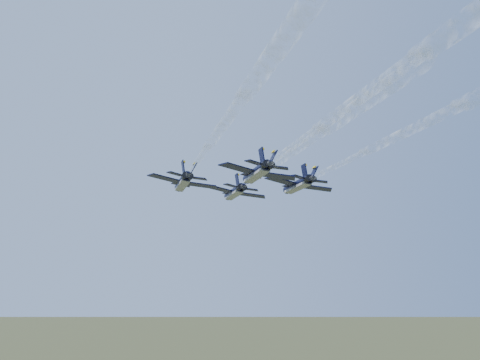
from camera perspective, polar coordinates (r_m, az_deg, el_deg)
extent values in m
cylinder|color=black|center=(110.25, -0.61, -1.30)|extent=(1.97, 13.22, 1.94)
cone|color=black|center=(117.91, -1.41, -1.85)|extent=(1.95, 2.60, 1.94)
ellipsoid|color=black|center=(113.63, -0.92, -1.27)|extent=(1.10, 2.39, 0.96)
cube|color=gray|center=(110.13, -0.66, -1.63)|extent=(1.58, 11.86, 0.68)
cube|color=black|center=(108.90, -2.25, -0.96)|extent=(6.44, 4.79, 1.08)
cube|color=yellow|center=(110.56, -2.40, -1.04)|extent=(5.41, 2.04, 1.10)
cube|color=black|center=(110.12, 1.17, -1.62)|extent=(6.45, 4.82, 1.08)
cube|color=yellow|center=(111.77, 0.98, -1.69)|extent=(5.40, 2.07, 1.10)
cube|color=black|center=(103.78, -1.00, -0.59)|extent=(2.99, 2.44, 0.54)
cube|color=black|center=(104.57, 1.22, -1.02)|extent=(2.99, 2.45, 0.54)
cube|color=black|center=(104.94, -0.30, -0.04)|extent=(0.57, 2.19, 2.58)
cube|color=black|center=(105.26, 0.59, -0.21)|extent=(1.33, 2.20, 2.38)
cylinder|color=black|center=(103.38, -0.05, -0.75)|extent=(1.26, 1.20, 1.25)
cylinder|color=black|center=(103.55, 0.43, -0.85)|extent=(1.26, 1.20, 1.25)
cylinder|color=black|center=(98.29, -6.11, -0.22)|extent=(1.97, 13.22, 1.94)
cone|color=black|center=(106.05, -6.60, -0.90)|extent=(1.95, 2.60, 1.94)
ellipsoid|color=black|center=(101.71, -6.28, -0.22)|extent=(1.10, 2.39, 0.96)
cube|color=gray|center=(98.17, -6.18, -0.58)|extent=(1.58, 11.86, 0.68)
cube|color=black|center=(97.27, -8.02, 0.18)|extent=(6.44, 4.79, 1.08)
cube|color=yellow|center=(98.95, -8.09, 0.07)|extent=(5.41, 2.04, 1.10)
cube|color=black|center=(97.83, -4.13, -0.58)|extent=(6.45, 4.82, 1.08)
cube|color=yellow|center=(99.50, -4.26, -0.67)|extent=(5.40, 2.07, 1.10)
cube|color=black|center=(91.95, -6.94, 0.66)|extent=(2.99, 2.44, 0.54)
cube|color=black|center=(92.32, -4.39, 0.17)|extent=(2.99, 2.45, 0.54)
cube|color=black|center=(93.00, -6.08, 1.27)|extent=(0.57, 2.19, 2.58)
cube|color=black|center=(93.15, -5.06, 1.07)|extent=(1.33, 2.20, 2.38)
cylinder|color=black|center=(91.37, -5.90, 0.48)|extent=(1.26, 1.20, 1.25)
cylinder|color=black|center=(91.45, -5.35, 0.37)|extent=(1.26, 1.20, 1.25)
cylinder|color=black|center=(101.34, 6.18, -0.50)|extent=(1.97, 13.22, 1.94)
cone|color=black|center=(108.77, 4.85, -1.15)|extent=(1.95, 2.60, 1.94)
ellipsoid|color=black|center=(104.63, 5.62, -0.50)|extent=(1.10, 2.39, 0.96)
cube|color=gray|center=(101.21, 6.13, -0.86)|extent=(1.58, 11.86, 0.68)
cube|color=black|center=(99.64, 4.49, -0.12)|extent=(6.44, 4.79, 1.08)
cube|color=yellow|center=(101.26, 4.22, -0.22)|extent=(5.41, 2.04, 1.10)
cube|color=black|center=(101.62, 8.11, -0.84)|extent=(6.45, 4.82, 1.08)
cube|color=yellow|center=(103.21, 7.78, -0.93)|extent=(5.40, 2.07, 1.10)
cube|color=black|center=(94.85, 6.21, 0.33)|extent=(2.99, 2.44, 0.54)
cube|color=black|center=(96.14, 8.55, -0.15)|extent=(2.99, 2.45, 0.54)
cube|color=black|center=(96.18, 6.88, 0.92)|extent=(0.57, 2.19, 2.58)
cube|color=black|center=(96.70, 7.82, 0.73)|extent=(1.33, 2.20, 2.38)
cylinder|color=black|center=(94.67, 7.27, 0.15)|extent=(1.26, 1.20, 1.25)
cylinder|color=black|center=(94.95, 7.78, 0.05)|extent=(1.26, 1.20, 1.25)
cylinder|color=black|center=(88.24, 1.79, 0.82)|extent=(1.97, 13.22, 1.94)
cone|color=black|center=(95.80, 0.62, -0.02)|extent=(1.95, 2.60, 1.94)
ellipsoid|color=black|center=(91.59, 1.32, 0.77)|extent=(1.10, 2.39, 0.96)
cube|color=gray|center=(88.10, 1.73, 0.41)|extent=(1.58, 11.86, 0.68)
cube|color=black|center=(86.79, -0.23, 1.28)|extent=(6.44, 4.79, 1.08)
cube|color=yellow|center=(88.44, -0.45, 1.14)|extent=(5.41, 2.04, 1.10)
cube|color=black|center=(88.25, 4.02, 0.42)|extent=(6.45, 4.82, 1.08)
cube|color=yellow|center=(89.87, 3.72, 0.30)|extent=(5.40, 2.07, 1.10)
cube|color=black|center=(81.80, 1.48, 1.89)|extent=(2.99, 2.44, 0.54)
cube|color=black|center=(82.76, 4.27, 1.31)|extent=(2.99, 2.45, 0.54)
cube|color=black|center=(83.06, 2.34, 2.55)|extent=(0.57, 2.19, 2.58)
cube|color=black|center=(83.44, 3.45, 2.31)|extent=(1.33, 2.20, 2.38)
cylinder|color=black|center=(81.47, 2.70, 1.69)|extent=(1.26, 1.20, 1.25)
cylinder|color=black|center=(81.67, 3.30, 1.56)|extent=(1.26, 1.20, 1.25)
cylinder|color=white|center=(93.04, 1.68, 0.27)|extent=(1.09, 22.66, 1.03)
cylinder|color=white|center=(72.91, 5.82, 3.10)|extent=(1.47, 22.66, 1.41)
cylinder|color=white|center=(53.77, 13.06, 7.97)|extent=(1.93, 22.66, 1.87)
cylinder|color=white|center=(80.82, -4.66, 1.82)|extent=(1.09, 22.66, 1.03)
cylinder|color=white|center=(60.29, -1.83, 5.79)|extent=(1.47, 22.66, 1.41)
cylinder|color=white|center=(40.63, 3.97, 13.65)|extent=(1.93, 22.66, 1.87)
cylinder|color=white|center=(84.86, 10.05, 1.39)|extent=(1.09, 22.66, 1.03)
cylinder|color=white|center=(66.14, 17.17, 4.82)|extent=(1.47, 22.66, 1.41)
cylinder|color=white|center=(71.40, 5.36, 3.37)|extent=(1.09, 22.66, 1.03)
cylinder|color=white|center=(52.23, 12.65, 8.49)|extent=(1.47, 22.66, 1.41)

